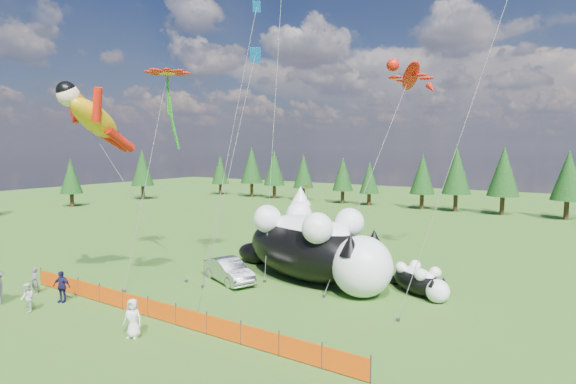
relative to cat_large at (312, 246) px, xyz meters
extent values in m
plane|color=#183B0A|center=(-2.90, -6.92, -2.28)|extent=(160.00, 160.00, 0.00)
cylinder|color=#262626|center=(-13.90, -9.92, -1.73)|extent=(0.06, 0.06, 1.10)
cylinder|color=#262626|center=(-11.90, -9.92, -1.73)|extent=(0.06, 0.06, 1.10)
cylinder|color=#262626|center=(-9.90, -9.92, -1.73)|extent=(0.06, 0.06, 1.10)
cylinder|color=#262626|center=(-7.90, -9.92, -1.73)|extent=(0.06, 0.06, 1.10)
cylinder|color=#262626|center=(-5.90, -9.92, -1.73)|extent=(0.06, 0.06, 1.10)
cylinder|color=#262626|center=(-3.90, -9.92, -1.73)|extent=(0.06, 0.06, 1.10)
cylinder|color=#262626|center=(-1.90, -9.92, -1.73)|extent=(0.06, 0.06, 1.10)
cylinder|color=#262626|center=(0.10, -9.92, -1.73)|extent=(0.06, 0.06, 1.10)
cylinder|color=#262626|center=(2.10, -9.92, -1.73)|extent=(0.06, 0.06, 1.10)
cylinder|color=#262626|center=(4.10, -9.92, -1.73)|extent=(0.06, 0.06, 1.10)
cylinder|color=#262626|center=(6.10, -9.92, -1.73)|extent=(0.06, 0.06, 1.10)
cylinder|color=#262626|center=(8.10, -9.92, -1.73)|extent=(0.06, 0.06, 1.10)
cube|color=#E14604|center=(-12.90, -9.92, -1.78)|extent=(2.00, 0.04, 0.90)
cube|color=#E14604|center=(-10.90, -9.92, -1.78)|extent=(2.00, 0.04, 0.90)
cube|color=#E14604|center=(-8.90, -9.92, -1.78)|extent=(2.00, 0.04, 0.90)
cube|color=#E14604|center=(-6.90, -9.92, -1.78)|extent=(2.00, 0.04, 0.90)
cube|color=#E14604|center=(-4.90, -9.92, -1.78)|extent=(2.00, 0.04, 0.90)
cube|color=#E14604|center=(-2.90, -9.92, -1.78)|extent=(2.00, 0.04, 0.90)
cube|color=#E14604|center=(-0.90, -9.92, -1.78)|extent=(2.00, 0.04, 0.90)
cube|color=#E14604|center=(1.10, -9.92, -1.78)|extent=(2.00, 0.04, 0.90)
cube|color=#E14604|center=(3.10, -9.92, -1.78)|extent=(2.00, 0.04, 0.90)
cube|color=#E14604|center=(5.10, -9.92, -1.78)|extent=(2.00, 0.04, 0.90)
cube|color=#E14604|center=(7.10, -9.92, -1.78)|extent=(2.00, 0.04, 0.90)
ellipsoid|color=black|center=(-0.55, 0.15, -0.29)|extent=(10.84, 7.15, 3.98)
ellipsoid|color=white|center=(-0.55, 0.15, 0.71)|extent=(8.14, 5.22, 2.43)
sphere|color=white|center=(3.92, -1.10, -0.51)|extent=(3.54, 3.54, 3.54)
sphere|color=#FA6163|center=(5.37, -1.50, -0.51)|extent=(0.50, 0.50, 0.50)
ellipsoid|color=black|center=(-5.67, 1.58, -1.51)|extent=(3.40, 2.32, 1.55)
cone|color=black|center=(3.63, -2.12, 0.91)|extent=(1.24, 1.24, 1.24)
cone|color=black|center=(4.21, -0.07, 0.91)|extent=(1.24, 1.24, 1.24)
sphere|color=white|center=(2.18, 0.88, 1.59)|extent=(1.86, 1.86, 1.86)
sphere|color=white|center=(1.40, -1.88, 1.59)|extent=(1.86, 1.86, 1.86)
sphere|color=white|center=(-2.30, 2.13, 1.59)|extent=(1.86, 1.86, 1.86)
sphere|color=white|center=(-3.07, -0.63, 1.59)|extent=(1.86, 1.86, 1.86)
ellipsoid|color=black|center=(6.44, 1.13, -1.54)|extent=(4.02, 3.44, 1.47)
ellipsoid|color=white|center=(6.44, 1.13, -1.18)|extent=(3.00, 2.54, 0.90)
sphere|color=white|center=(7.88, 0.20, -1.63)|extent=(1.31, 1.31, 1.31)
sphere|color=#FA6163|center=(8.35, -0.10, -1.63)|extent=(0.18, 0.18, 0.18)
ellipsoid|color=black|center=(4.80, 2.20, -1.99)|extent=(1.27, 1.10, 0.57)
cone|color=black|center=(7.67, -0.13, -1.10)|extent=(0.46, 0.46, 0.46)
cone|color=black|center=(8.10, 0.53, -1.10)|extent=(0.46, 0.46, 0.46)
sphere|color=white|center=(7.49, 1.09, -0.85)|extent=(0.69, 0.69, 0.69)
sphere|color=white|center=(6.91, 0.20, -0.85)|extent=(0.69, 0.69, 0.69)
sphere|color=white|center=(6.05, 2.02, -0.85)|extent=(0.69, 0.69, 0.69)
sphere|color=white|center=(5.47, 1.13, -0.85)|extent=(0.69, 0.69, 0.69)
imported|color=silver|center=(-4.42, -3.03, -1.54)|extent=(4.75, 3.14, 1.48)
imported|color=#5C5C62|center=(-12.41, -11.07, -1.49)|extent=(0.58, 0.38, 1.58)
imported|color=silver|center=(-9.73, -12.88, -1.51)|extent=(0.85, 0.66, 1.54)
imported|color=#16153B|center=(-9.72, -11.02, -1.40)|extent=(1.16, 0.89, 1.77)
imported|color=silver|center=(-2.48, -11.95, -1.39)|extent=(1.02, 0.84, 1.79)
cylinder|color=#595959|center=(-7.78, -6.81, 2.87)|extent=(0.03, 0.03, 11.19)
cube|color=#262626|center=(-6.60, -4.60, -2.20)|extent=(0.15, 0.15, 0.16)
cylinder|color=#595959|center=(2.97, 2.46, 4.60)|extent=(0.03, 0.03, 16.74)
cube|color=#262626|center=(2.19, -2.45, -2.20)|extent=(0.15, 0.15, 0.16)
cylinder|color=#595959|center=(-8.78, -5.66, 4.59)|extent=(0.03, 0.03, 14.38)
cube|color=#262626|center=(-8.14, -8.13, -2.20)|extent=(0.15, 0.15, 0.16)
cube|color=#1F8919|center=(-9.41, -3.19, 8.56)|extent=(0.22, 0.22, 4.84)
cylinder|color=#595959|center=(-4.13, -3.09, 6.47)|extent=(0.03, 0.03, 17.64)
cube|color=#262626|center=(-4.90, -4.91, -2.20)|extent=(0.15, 0.15, 0.16)
cylinder|color=#595959|center=(9.21, -0.27, 7.96)|extent=(0.03, 0.03, 21.75)
cube|color=#262626|center=(6.96, -3.62, -2.20)|extent=(0.15, 0.15, 0.16)
cylinder|color=#595959|center=(-0.53, -7.70, 4.35)|extent=(0.03, 0.03, 13.34)
cube|color=#262626|center=(-1.42, -8.99, -2.20)|extent=(0.15, 0.15, 0.16)
cylinder|color=#595959|center=(-3.49, 0.80, 8.23)|extent=(0.03, 0.03, 21.53)
cube|color=#262626|center=(-2.40, -1.92, -2.20)|extent=(0.15, 0.15, 0.16)
camera|label=1|loc=(13.99, -24.61, 6.24)|focal=28.00mm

